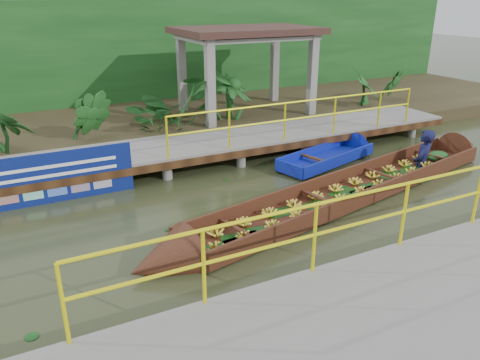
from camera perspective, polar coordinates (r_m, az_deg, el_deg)
name	(u,v)px	position (r m, az deg, el deg)	size (l,w,h in m)	color
ground	(257,214)	(9.57, 2.07, -4.20)	(80.00, 80.00, 0.00)	#283018
land_strip	(150,121)	(16.09, -10.90, 7.13)	(30.00, 8.00, 0.45)	#2E2517
far_dock	(195,146)	(12.30, -5.50, 4.12)	(16.00, 2.06, 1.66)	slate
near_dock	(469,301)	(7.27, 26.15, -13.09)	(18.00, 2.40, 1.73)	slate
pavilion	(246,40)	(15.63, 0.77, 16.75)	(4.40, 3.00, 3.00)	slate
foliage_backdrop	(127,58)	(18.15, -13.62, 14.27)	(30.00, 0.80, 4.00)	#133E14
vendor_boat	(364,181)	(10.89, 14.88, -0.15)	(10.79, 3.27, 2.35)	#3B1810
moored_blue_boat	(345,152)	(13.19, 12.65, 3.40)	(3.56, 1.79, 0.82)	#0D1B95
blue_banner	(46,179)	(10.66, -22.57, 0.10)	(3.65, 0.04, 1.14)	navy
tropical_plants	(229,102)	(14.51, -1.40, 9.51)	(14.05, 1.05, 1.31)	#133E14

